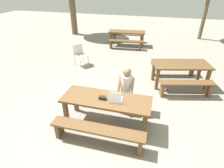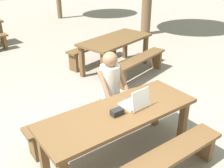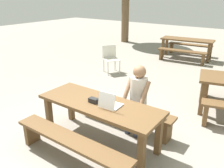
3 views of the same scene
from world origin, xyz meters
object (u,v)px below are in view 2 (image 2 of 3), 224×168
Objects in this scene: small_pouch at (117,112)px; picnic_table_mid at (116,43)px; picnic_table_front at (119,118)px; person_seated at (112,86)px; laptop at (136,102)px.

picnic_table_mid is at bearing 53.52° from small_pouch.
small_pouch is (-0.07, -0.05, 0.14)m from picnic_table_front.
person_seated is at bearing 58.77° from small_pouch.
person_seated is (0.33, 0.62, 0.10)m from picnic_table_front.
person_seated reaches higher than picnic_table_front.
small_pouch reaches higher than picnic_table_front.
picnic_table_mid is at bearing 51.74° from person_seated.
person_seated reaches higher than laptop.
picnic_table_mid reaches higher than picnic_table_front.
picnic_table_mid is at bearing 54.14° from picnic_table_front.
laptop is (0.23, -0.03, 0.17)m from picnic_table_front.
small_pouch is at bearing -121.23° from person_seated.
person_seated is (0.10, 0.65, -0.07)m from laptop.
picnic_table_mid is at bearing -125.09° from laptop.
laptop is 0.16× the size of picnic_table_mid.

